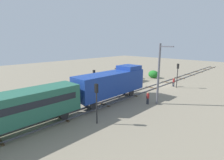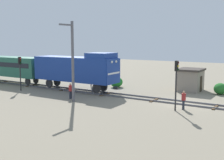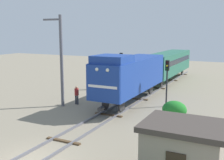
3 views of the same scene
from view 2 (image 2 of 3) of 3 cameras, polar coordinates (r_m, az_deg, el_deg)
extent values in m
plane|color=gray|center=(28.60, 14.35, -4.65)|extent=(109.14, 109.14, 0.00)
cube|color=#595960|center=(27.91, 13.90, -4.78)|extent=(0.10, 72.76, 0.16)
cube|color=#595960|center=(29.25, 14.79, -4.23)|extent=(0.10, 72.76, 0.16)
cube|color=#4C3823|center=(27.86, 20.32, -5.14)|extent=(2.40, 0.24, 0.09)
cube|color=#4C3823|center=(29.61, 8.75, -3.97)|extent=(2.40, 0.24, 0.09)
cube|color=#4C3823|center=(32.42, -1.16, -2.84)|extent=(2.40, 0.24, 0.09)
cube|color=#4C3823|center=(36.03, -9.27, -1.84)|extent=(2.40, 0.24, 0.09)
cube|color=#4C3823|center=(40.25, -15.79, -1.01)|extent=(2.40, 0.24, 0.09)
cube|color=#4C3823|center=(44.88, -21.01, -0.34)|extent=(2.40, 0.24, 0.09)
cube|color=navy|center=(34.73, -7.53, 2.26)|extent=(2.90, 11.00, 2.90)
cube|color=navy|center=(32.26, -2.21, 5.01)|extent=(2.75, 2.80, 0.60)
cube|color=navy|center=(31.51, 0.30, 1.75)|extent=(2.84, 0.10, 2.84)
cube|color=white|center=(31.51, 0.36, 1.39)|extent=(2.46, 0.06, 0.20)
sphere|color=white|center=(31.00, -0.06, 3.69)|extent=(0.28, 0.28, 0.28)
sphere|color=white|center=(31.77, 0.80, 3.79)|extent=(0.28, 0.28, 0.28)
cylinder|color=#262628|center=(31.61, 0.76, -1.62)|extent=(0.36, 0.50, 0.36)
cylinder|color=#262628|center=(32.20, -3.18, -1.72)|extent=(0.18, 1.10, 1.10)
cylinder|color=#262628|center=(33.37, -1.76, -1.37)|extent=(0.18, 1.10, 1.10)
cylinder|color=#262628|center=(36.91, -12.63, -0.65)|extent=(0.18, 1.10, 1.10)
cylinder|color=#262628|center=(37.93, -11.11, -0.38)|extent=(0.18, 1.10, 1.10)
cube|color=#26604C|center=(44.22, -20.77, 2.72)|extent=(2.80, 14.00, 2.70)
cube|color=black|center=(44.19, -20.80, 3.17)|extent=(2.84, 12.88, 0.64)
cylinder|color=#262628|center=(39.80, -16.74, -0.28)|extent=(0.16, 0.96, 0.96)
cylinder|color=#262628|center=(40.76, -15.22, -0.04)|extent=(0.16, 0.96, 0.96)
cylinder|color=#262628|center=(25.12, 12.86, -1.20)|extent=(0.14, 0.14, 4.43)
cube|color=black|center=(24.90, 12.98, 2.81)|extent=(0.32, 0.24, 0.90)
sphere|color=#390606|center=(24.83, 13.31, 3.41)|extent=(0.16, 0.16, 0.16)
sphere|color=yellow|center=(24.86, 13.29, 2.77)|extent=(0.16, 0.16, 0.16)
sphere|color=black|center=(24.88, 13.26, 2.13)|extent=(0.16, 0.16, 0.16)
cylinder|color=#262628|center=(37.51, -4.31, 1.75)|extent=(0.14, 0.14, 4.15)
cube|color=black|center=(37.37, -4.33, 4.23)|extent=(0.32, 0.24, 0.90)
sphere|color=#390606|center=(37.27, -4.16, 4.63)|extent=(0.16, 0.16, 0.16)
sphere|color=yellow|center=(37.29, -4.16, 4.21)|extent=(0.16, 0.16, 0.16)
sphere|color=black|center=(37.31, -4.15, 3.78)|extent=(0.16, 0.16, 0.16)
cylinder|color=#262628|center=(36.26, -18.14, 1.19)|extent=(0.14, 0.14, 4.18)
cube|color=black|center=(36.11, -18.26, 3.77)|extent=(0.32, 0.24, 0.90)
sphere|color=red|center=(35.99, -18.13, 4.19)|extent=(0.16, 0.16, 0.16)
sphere|color=#3C3306|center=(36.00, -18.11, 3.75)|extent=(0.16, 0.16, 0.16)
sphere|color=black|center=(36.02, -18.09, 3.30)|extent=(0.16, 0.16, 0.16)
cylinder|color=#262B38|center=(25.96, 14.23, -4.97)|extent=(0.15, 0.15, 0.85)
cylinder|color=#262B38|center=(26.15, 14.37, -4.88)|extent=(0.15, 0.15, 0.85)
cylinder|color=maroon|center=(25.90, 14.36, -3.34)|extent=(0.38, 0.38, 0.62)
sphere|color=tan|center=(25.83, 14.39, -2.41)|extent=(0.23, 0.23, 0.23)
cylinder|color=#262B38|center=(30.02, -8.54, -3.06)|extent=(0.15, 0.15, 0.85)
cylinder|color=#262B38|center=(30.17, -8.29, -3.00)|extent=(0.15, 0.15, 0.85)
cylinder|color=maroon|center=(29.96, -8.44, -1.65)|extent=(0.38, 0.38, 0.62)
sphere|color=tan|center=(29.89, -8.46, -0.85)|extent=(0.23, 0.23, 0.23)
cylinder|color=#595960|center=(28.33, -7.98, 3.64)|extent=(0.28, 0.28, 8.04)
cube|color=#595960|center=(27.61, -9.34, 11.02)|extent=(1.80, 0.16, 0.16)
cube|color=gray|center=(35.91, 15.62, -0.12)|extent=(3.20, 2.60, 2.50)
cube|color=#3F3833|center=(35.75, 15.70, 2.05)|extent=(3.50, 2.90, 0.24)
cube|color=#2D2319|center=(35.61, 17.64, -0.76)|extent=(0.80, 0.06, 1.90)
ellipsoid|color=#236826|center=(34.62, 21.16, -1.67)|extent=(1.79, 1.46, 1.30)
ellipsoid|color=#207626|center=(37.23, 0.92, -0.43)|extent=(1.88, 1.54, 1.37)
camera|label=1|loc=(39.98, -43.48, 8.74)|focal=28.00mm
camera|label=3|loc=(36.58, 35.18, 7.34)|focal=45.00mm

